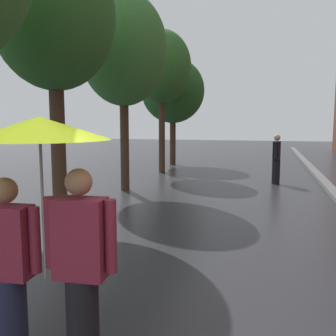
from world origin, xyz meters
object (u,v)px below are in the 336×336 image
street_tree_3 (162,67)px  couple_under_umbrella (43,208)px  pedestrian_walking_midground (276,159)px  street_tree_1 (54,17)px  street_tree_4 (173,91)px  street_tree_2 (123,50)px

street_tree_3 → couple_under_umbrella: street_tree_3 is taller
street_tree_3 → pedestrian_walking_midground: 5.85m
couple_under_umbrella → pedestrian_walking_midground: couple_under_umbrella is taller
street_tree_1 → street_tree_3: bearing=88.1°
street_tree_4 → couple_under_umbrella: bearing=-79.7°
street_tree_1 → street_tree_4: size_ratio=1.15×
street_tree_4 → pedestrian_walking_midground: size_ratio=3.07×
street_tree_2 → street_tree_1: bearing=-94.3°
street_tree_2 → pedestrian_walking_midground: street_tree_2 is taller
street_tree_4 → couple_under_umbrella: 15.28m
street_tree_3 → couple_under_umbrella: size_ratio=2.69×
street_tree_3 → street_tree_4: street_tree_3 is taller
street_tree_1 → pedestrian_walking_midground: size_ratio=3.52×
pedestrian_walking_midground → couple_under_umbrella: bearing=-101.1°
street_tree_2 → street_tree_4: (-0.27, 6.98, -0.62)m
street_tree_2 → street_tree_3: street_tree_2 is taller
street_tree_1 → pedestrian_walking_midground: 8.03m
street_tree_3 → street_tree_4: 2.96m
street_tree_4 → street_tree_2: bearing=-87.7°
street_tree_1 → couple_under_umbrella: 6.06m
street_tree_3 → couple_under_umbrella: (2.43, -12.01, -2.81)m
street_tree_3 → street_tree_4: (-0.27, 2.87, -0.68)m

